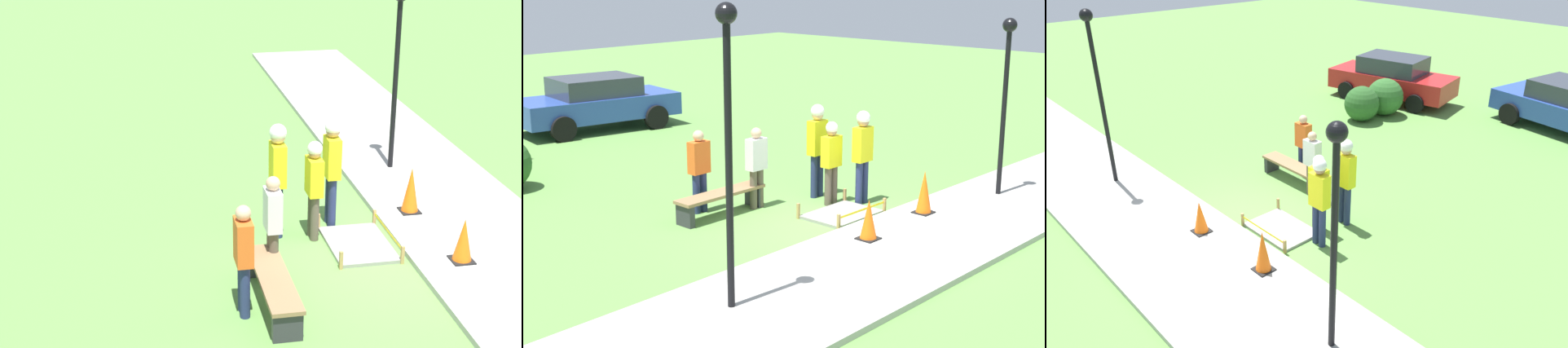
{
  "view_description": "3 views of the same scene",
  "coord_description": "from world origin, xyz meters",
  "views": [
    {
      "loc": [
        -10.35,
        4.23,
        5.75
      ],
      "look_at": [
        1.08,
        2.12,
        1.17
      ],
      "focal_mm": 55.0,
      "sensor_mm": 36.0,
      "label": 1
    },
    {
      "loc": [
        -10.65,
        -8.39,
        4.62
      ],
      "look_at": [
        0.15,
        1.67,
        0.72
      ],
      "focal_mm": 55.0,
      "sensor_mm": 36.0,
      "label": 2
    },
    {
      "loc": [
        7.66,
        -5.09,
        5.67
      ],
      "look_at": [
        0.6,
        1.36,
        1.06
      ],
      "focal_mm": 35.0,
      "sensor_mm": 36.0,
      "label": 3
    }
  ],
  "objects": [
    {
      "name": "parked_car_red",
      "position": [
        -3.66,
        9.42,
        0.81
      ],
      "size": [
        4.69,
        2.62,
        1.6
      ],
      "rotation": [
        0.0,
        0.0,
        0.2
      ],
      "color": "red",
      "rests_on": "ground_plane"
    },
    {
      "name": "worker_assistant",
      "position": [
        1.27,
        1.8,
        1.16
      ],
      "size": [
        0.4,
        0.28,
        1.91
      ],
      "color": "navy",
      "rests_on": "ground_plane"
    },
    {
      "name": "bystander_in_gray_shirt",
      "position": [
        -0.11,
        2.16,
        0.89
      ],
      "size": [
        0.4,
        0.22,
        1.59
      ],
      "color": "brown",
      "rests_on": "ground_plane"
    },
    {
      "name": "shrub_rounded_mid",
      "position": [
        -2.72,
        7.91,
        0.62
      ],
      "size": [
        1.23,
        1.23,
        1.23
      ],
      "color": "#2D6028",
      "rests_on": "ground_plane"
    },
    {
      "name": "bystander_in_orange_shirt",
      "position": [
        -1.06,
        2.74,
        0.9
      ],
      "size": [
        0.4,
        0.22,
        1.6
      ],
      "color": "navy",
      "rests_on": "ground_plane"
    },
    {
      "name": "worker_supervisor",
      "position": [
        1.51,
        0.84,
        1.13
      ],
      "size": [
        0.4,
        0.27,
        1.87
      ],
      "color": "navy",
      "rests_on": "ground_plane"
    },
    {
      "name": "lamppost_far",
      "position": [
        -3.79,
        -1.02,
        2.75
      ],
      "size": [
        0.28,
        0.28,
        4.06
      ],
      "color": "black",
      "rests_on": "sidewalk"
    },
    {
      "name": "shrub_rounded_near",
      "position": [
        -2.83,
        6.89,
        0.57
      ],
      "size": [
        1.14,
        1.14,
        1.14
      ],
      "color": "#285623",
      "rests_on": "ground_plane"
    },
    {
      "name": "sidewalk",
      "position": [
        0.0,
        -1.37,
        0.05
      ],
      "size": [
        28.0,
        2.74,
        0.1
      ],
      "color": "#ADAAA3",
      "rests_on": "ground_plane"
    },
    {
      "name": "park_bench",
      "position": [
        -0.92,
        2.3,
        0.33
      ],
      "size": [
        1.95,
        0.44,
        0.46
      ],
      "color": "#2D2D33",
      "rests_on": "ground_plane"
    },
    {
      "name": "wet_concrete_patch",
      "position": [
        0.62,
        0.61,
        0.03
      ],
      "size": [
        1.43,
        1.02,
        0.3
      ],
      "color": "gray",
      "rests_on": "ground_plane"
    },
    {
      "name": "traffic_cone_far_patch",
      "position": [
        1.56,
        -0.58,
        0.5
      ],
      "size": [
        0.34,
        0.34,
        0.81
      ],
      "color": "black",
      "rests_on": "sidewalk"
    },
    {
      "name": "lamppost_near",
      "position": [
        3.69,
        -0.97,
        2.43
      ],
      "size": [
        0.28,
        0.28,
        3.51
      ],
      "color": "black",
      "rests_on": "sidewalk"
    },
    {
      "name": "worker_trainee",
      "position": [
        1.06,
        1.25,
        0.98
      ],
      "size": [
        0.4,
        0.24,
        1.66
      ],
      "color": "brown",
      "rests_on": "ground_plane"
    },
    {
      "name": "ground_plane",
      "position": [
        0.0,
        0.0,
        0.0
      ],
      "size": [
        60.0,
        60.0,
        0.0
      ],
      "primitive_type": "plane",
      "color": "#5B8E42"
    },
    {
      "name": "traffic_cone_near_patch",
      "position": [
        -0.32,
        -0.72,
        0.44
      ],
      "size": [
        0.34,
        0.34,
        0.69
      ],
      "color": "black",
      "rests_on": "sidewalk"
    }
  ]
}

